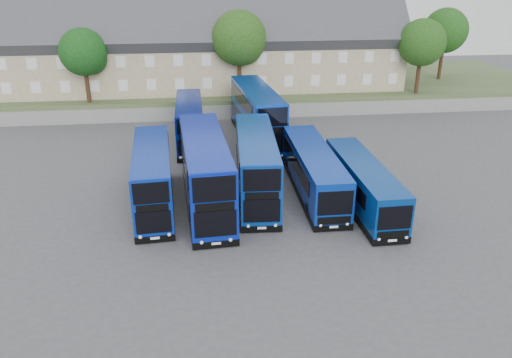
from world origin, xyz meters
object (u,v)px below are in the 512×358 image
Objects in this scene: tree_west at (85,54)px; tree_east at (423,44)px; coach_east_a at (314,172)px; tree_far at (446,32)px; tree_mid at (240,40)px; dd_front_mid at (206,173)px; dd_front_left at (153,179)px.

tree_east is at bearing 0.00° from tree_west.
tree_far reaches higher than coach_east_a.
tree_east is 0.94× the size of tree_far.
tree_west is 0.88× the size of tree_far.
tree_far is (6.00, 7.00, 0.34)m from tree_east.
dd_front_mid is at bearing -101.08° from tree_mid.
dd_front_left is at bearing 172.62° from dd_front_mid.
tree_mid is (16.00, 0.50, 1.02)m from tree_west.
tree_west reaches higher than coach_east_a.
coach_east_a is 1.39× the size of tree_far.
dd_front_left is 24.41m from tree_mid.
tree_far is at bearing 49.40° from tree_east.
tree_mid is 1.12× the size of tree_east.
dd_front_mid is 33.23m from tree_east.
dd_front_left is at bearing -175.40° from coach_east_a.
tree_west is at bearing -178.21° from tree_mid.
tree_far reaches higher than dd_front_mid.
coach_east_a is 28.99m from tree_west.
dd_front_left is 44.87m from tree_far.
coach_east_a is 1.31× the size of tree_mid.
tree_west reaches higher than dd_front_left.
dd_front_left is 1.23× the size of tree_far.
tree_mid is 20.02m from tree_east.
dd_front_mid is at bearing -7.37° from dd_front_left.
coach_east_a is at bearing -129.07° from tree_far.
coach_east_a is at bearing -81.02° from tree_mid.
coach_east_a is 22.58m from tree_mid.
dd_front_left is 1.39× the size of tree_west.
tree_far reaches higher than tree_west.
tree_mid is (7.96, 22.27, 6.02)m from dd_front_left.
dd_front_left is 35.84m from tree_east.
tree_mid is at bearing 75.08° from dd_front_mid.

